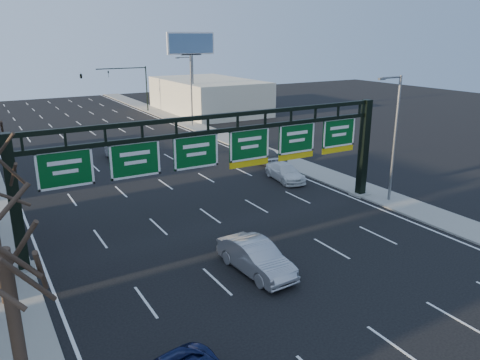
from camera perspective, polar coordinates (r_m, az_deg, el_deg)
ground at (r=23.86m, az=7.48°, el=-12.00°), size 160.00×160.00×0.00m
sidewalk_right at (r=46.00m, az=4.95°, el=2.67°), size 3.00×120.00×0.12m
lane_markings at (r=40.24m, az=-10.13°, el=0.24°), size 21.60×120.00×0.01m
sign_gantry at (r=28.49m, az=-1.75°, el=3.08°), size 24.60×1.20×7.20m
building_right_distant at (r=74.60m, az=-3.91°, el=10.22°), size 12.00×20.00×5.00m
streetlight_near at (r=34.49m, az=18.27°, el=5.49°), size 2.15×0.22×9.00m
streetlight_far at (r=62.12m, az=-6.07°, el=11.15°), size 2.15×0.22×9.00m
billboard_right at (r=67.40m, az=-5.98°, el=15.02°), size 7.00×0.50×12.00m
traffic_signal_mast at (r=73.93m, az=-15.95°, el=11.89°), size 10.16×0.54×7.00m
car_silver_sedan at (r=24.05m, az=1.95°, el=-9.41°), size 2.04×5.05×1.63m
car_white_wagon at (r=39.10m, az=5.50°, el=0.96°), size 2.54×4.92×1.36m
car_grey_far at (r=43.69m, az=3.33°, el=2.86°), size 2.27×4.63×1.52m
car_silver_distant at (r=47.34m, az=-14.94°, el=3.31°), size 1.64×4.09×1.32m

